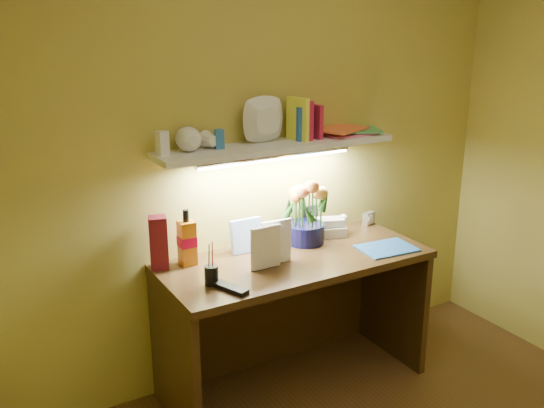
{
  "coord_description": "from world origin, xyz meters",
  "views": [
    {
      "loc": [
        -1.55,
        -1.24,
        1.94
      ],
      "look_at": [
        -0.05,
        1.35,
        1.0
      ],
      "focal_mm": 40.0,
      "sensor_mm": 36.0,
      "label": 1
    }
  ],
  "objects_px": {
    "desk_clock": "(369,218)",
    "whisky_bottle": "(187,237)",
    "telephone": "(327,225)",
    "flower_bouquet": "(305,210)",
    "desk": "(294,323)"
  },
  "relations": [
    {
      "from": "desk",
      "to": "telephone",
      "type": "distance_m",
      "value": 0.58
    },
    {
      "from": "desk",
      "to": "whisky_bottle",
      "type": "height_order",
      "value": "whisky_bottle"
    },
    {
      "from": "flower_bouquet",
      "to": "whisky_bottle",
      "type": "xyz_separation_m",
      "value": [
        -0.67,
        0.03,
        -0.04
      ]
    },
    {
      "from": "desk",
      "to": "flower_bouquet",
      "type": "bearing_deg",
      "value": 44.43
    },
    {
      "from": "flower_bouquet",
      "to": "whisky_bottle",
      "type": "relative_size",
      "value": 1.31
    },
    {
      "from": "desk",
      "to": "desk_clock",
      "type": "height_order",
      "value": "desk_clock"
    },
    {
      "from": "desk",
      "to": "flower_bouquet",
      "type": "height_order",
      "value": "flower_bouquet"
    },
    {
      "from": "flower_bouquet",
      "to": "telephone",
      "type": "xyz_separation_m",
      "value": [
        0.17,
        0.03,
        -0.13
      ]
    },
    {
      "from": "desk_clock",
      "to": "whisky_bottle",
      "type": "distance_m",
      "value": 1.17
    },
    {
      "from": "flower_bouquet",
      "to": "desk_clock",
      "type": "xyz_separation_m",
      "value": [
        0.49,
        0.06,
        -0.15
      ]
    },
    {
      "from": "telephone",
      "to": "desk_clock",
      "type": "bearing_deg",
      "value": 24.51
    },
    {
      "from": "whisky_bottle",
      "to": "telephone",
      "type": "bearing_deg",
      "value": -0.12
    },
    {
      "from": "telephone",
      "to": "desk_clock",
      "type": "relative_size",
      "value": 2.58
    },
    {
      "from": "telephone",
      "to": "whisky_bottle",
      "type": "distance_m",
      "value": 0.85
    },
    {
      "from": "telephone",
      "to": "desk_clock",
      "type": "height_order",
      "value": "telephone"
    }
  ]
}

